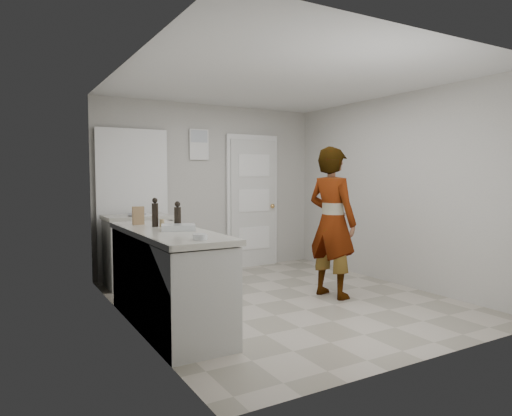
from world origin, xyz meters
TOP-DOWN VIEW (x-y plane):
  - ground at (0.00, 0.00)m, footprint 4.00×4.00m
  - room_shell at (-0.17, 1.95)m, footprint 4.00×4.00m
  - main_counter at (-1.45, -0.20)m, footprint 0.64×1.96m
  - side_counter at (-1.25, 1.55)m, footprint 0.84×0.61m
  - person at (0.60, -0.14)m, footprint 0.56×0.73m
  - cake_mix_box at (-1.56, 0.39)m, footprint 0.12×0.06m
  - spice_jar at (-1.40, 0.09)m, footprint 0.05×0.05m
  - oil_cruet_a at (-1.32, -0.15)m, footprint 0.07×0.07m
  - oil_cruet_b at (-1.46, 0.12)m, footprint 0.06×0.06m
  - baking_dish at (-1.37, -0.29)m, footprint 0.36×0.30m
  - egg_bowl at (-1.44, -0.98)m, footprint 0.12×0.12m
  - papers at (-1.20, 1.47)m, footprint 0.27×0.35m

SIDE VIEW (x-z plane):
  - ground at x=0.00m, z-range 0.00..0.00m
  - main_counter at x=-1.45m, z-range -0.04..0.89m
  - side_counter at x=-1.25m, z-range -0.03..0.89m
  - person at x=0.60m, z-range 0.00..1.77m
  - papers at x=-1.20m, z-range 0.93..0.94m
  - egg_bowl at x=-1.44m, z-range 0.93..0.97m
  - baking_dish at x=-1.37m, z-range 0.92..0.98m
  - spice_jar at x=-1.40m, z-range 0.93..1.00m
  - cake_mix_box at x=-1.56m, z-range 0.93..1.12m
  - room_shell at x=-0.17m, z-range -0.98..3.02m
  - oil_cruet_a at x=-1.32m, z-range 0.92..1.18m
  - oil_cruet_b at x=-1.46m, z-range 0.92..1.21m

